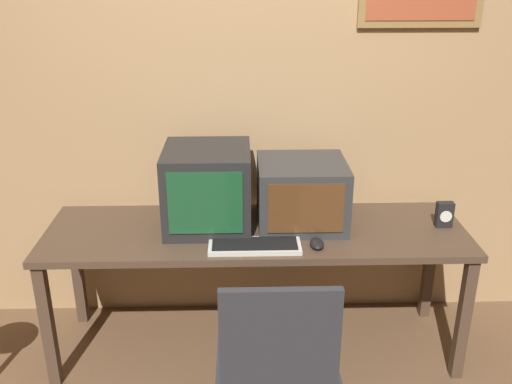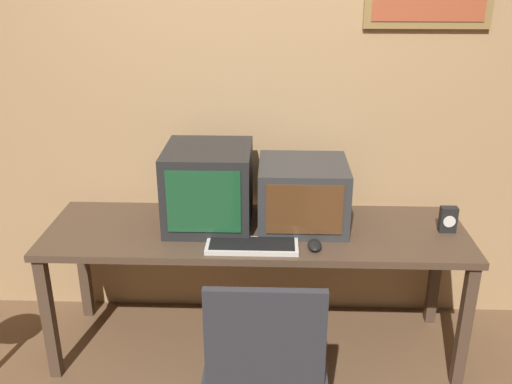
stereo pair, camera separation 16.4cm
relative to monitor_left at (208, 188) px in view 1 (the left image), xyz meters
name	(u,v)px [view 1 (the left image)]	position (x,y,z in m)	size (l,w,h in m)	color
wall_back	(255,99)	(0.25, 0.36, 0.38)	(8.00, 0.08, 2.60)	tan
desk	(256,242)	(0.24, -0.06, -0.28)	(2.15, 0.65, 0.72)	#4C3828
monitor_left	(208,188)	(0.00, 0.00, 0.00)	(0.43, 0.45, 0.41)	black
monitor_right	(302,193)	(0.48, 0.01, -0.04)	(0.45, 0.43, 0.33)	#333333
keyboard_main	(255,246)	(0.23, -0.27, -0.19)	(0.44, 0.17, 0.03)	beige
mouse_near_keyboard	(317,243)	(0.53, -0.27, -0.19)	(0.07, 0.11, 0.04)	black
desk_clock	(444,215)	(1.22, -0.06, -0.14)	(0.08, 0.05, 0.13)	black
office_chair	(276,375)	(0.31, -0.79, -0.53)	(0.52, 0.52, 0.92)	black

